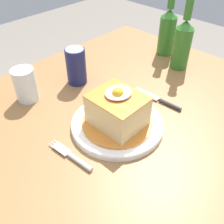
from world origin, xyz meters
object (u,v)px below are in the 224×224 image
Objects in this scene: drinking_glass at (26,87)px; fork at (74,158)px; knife at (163,102)px; beer_bottle_green_far at (167,30)px; main_plate at (117,124)px; beer_bottle_green at (183,42)px; soda_can at (76,66)px.

fork is at bearing -101.45° from drinking_glass.
fork is 0.34m from knife.
fork is 0.30m from drinking_glass.
main_plate is at bearing -160.68° from beer_bottle_green_far.
soda_can is at bearing 149.52° from beer_bottle_green.
beer_bottle_green_far is at bearing 61.09° from beer_bottle_green.
beer_bottle_green_far is at bearing 19.32° from main_plate.
fork is at bearing 175.22° from knife.
soda_can is at bearing 110.16° from knife.
beer_bottle_green is 1.00× the size of beer_bottle_green_far.
soda_can is 0.40m from beer_bottle_green_far.
main_plate is 2.44× the size of drinking_glass.
beer_bottle_green is at bearing 8.20° from main_plate.
beer_bottle_green_far is 0.58m from drinking_glass.
beer_bottle_green is 0.12m from beer_bottle_green_far.
soda_can is 0.47× the size of beer_bottle_green_far.
fork is at bearing -178.48° from main_plate.
knife is 0.31m from soda_can.
main_plate is at bearing -71.13° from drinking_glass.
fork is 0.57m from beer_bottle_green.
knife is at bearing -10.39° from main_plate.
drinking_glass is (0.06, 0.30, 0.04)m from fork.
fork is at bearing -173.68° from beer_bottle_green.
knife is at bearing -4.78° from fork.
drinking_glass reaches higher than main_plate.
drinking_glass is at bearing 155.10° from beer_bottle_green.
beer_bottle_green is 2.53× the size of drinking_glass.
drinking_glass is (-0.10, 0.29, 0.04)m from main_plate.
knife is at bearing -49.58° from drinking_glass.
drinking_glass is at bearing 78.55° from fork.
main_plate is at bearing 169.61° from knife.
beer_bottle_green is (0.23, 0.09, 0.09)m from knife.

